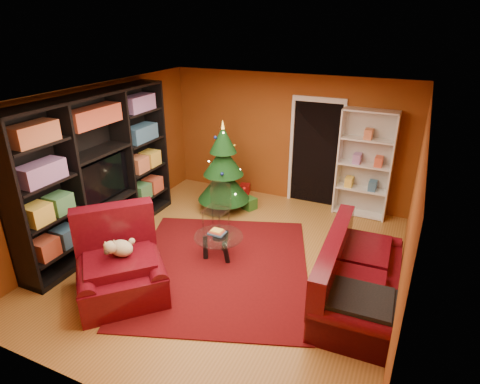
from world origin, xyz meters
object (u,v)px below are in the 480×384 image
at_px(christmas_tree, 223,167).
at_px(coffee_table, 219,246).
at_px(dog, 121,248).
at_px(sofa, 361,272).
at_px(rug, 221,267).
at_px(armchair, 120,266).
at_px(gift_box_red, 245,189).
at_px(gift_box_green, 249,203).
at_px(gift_box_teal, 218,188).
at_px(media_unit, 98,171).
at_px(acrylic_chair, 216,211).
at_px(white_bookshelf, 364,165).

relative_size(christmas_tree, coffee_table, 2.36).
xyz_separation_m(dog, sofa, (3.01, 1.16, -0.25)).
bearing_deg(rug, christmas_tree, 115.00).
bearing_deg(armchair, coffee_table, 15.45).
bearing_deg(gift_box_red, gift_box_green, -59.68).
relative_size(gift_box_teal, gift_box_green, 1.12).
distance_m(media_unit, dog, 1.76).
bearing_deg(sofa, christmas_tree, 56.74).
bearing_deg(gift_box_red, acrylic_chair, -83.24).
relative_size(gift_box_teal, acrylic_chair, 0.33).
bearing_deg(sofa, coffee_table, 84.04).
height_order(christmas_tree, white_bookshelf, white_bookshelf).
relative_size(gift_box_teal, sofa, 0.12).
bearing_deg(white_bookshelf, acrylic_chair, -140.49).
distance_m(rug, acrylic_chair, 1.26).
distance_m(gift_box_red, dog, 3.94).
height_order(armchair, acrylic_chair, armchair).
bearing_deg(gift_box_red, christmas_tree, -93.77).
height_order(gift_box_red, white_bookshelf, white_bookshelf).
bearing_deg(acrylic_chair, christmas_tree, 110.23).
bearing_deg(dog, coffee_table, 14.15).
relative_size(white_bookshelf, acrylic_chair, 2.62).
bearing_deg(rug, dog, -131.02).
xyz_separation_m(christmas_tree, coffee_table, (0.73, -1.65, -0.69)).
bearing_deg(white_bookshelf, armchair, -121.72).
bearing_deg(media_unit, acrylic_chair, 32.15).
relative_size(rug, gift_box_red, 15.00).
distance_m(gift_box_red, armchair, 3.98).
relative_size(white_bookshelf, coffee_table, 2.71).
xyz_separation_m(sofa, coffee_table, (-2.23, 0.16, -0.26)).
bearing_deg(white_bookshelf, gift_box_red, -178.97).
height_order(gift_box_green, acrylic_chair, acrylic_chair).
height_order(christmas_tree, sofa, christmas_tree).
distance_m(rug, gift_box_red, 2.93).
relative_size(rug, christmas_tree, 1.68).
xyz_separation_m(media_unit, coffee_table, (2.07, 0.25, -1.05)).
xyz_separation_m(rug, dog, (-0.94, -1.08, 0.71)).
bearing_deg(rug, armchair, -129.22).
bearing_deg(rug, media_unit, -179.90).
bearing_deg(christmas_tree, gift_box_teal, 125.51).
distance_m(dog, sofa, 3.24).
bearing_deg(gift_box_green, gift_box_red, 120.32).
height_order(gift_box_green, gift_box_red, gift_box_green).
height_order(christmas_tree, armchair, christmas_tree).
height_order(dog, acrylic_chair, dog).
bearing_deg(dog, media_unit, 94.82).
xyz_separation_m(christmas_tree, sofa, (2.96, -1.81, -0.43)).
bearing_deg(rug, acrylic_chair, 120.85).
bearing_deg(dog, sofa, -24.15).
bearing_deg(dog, white_bookshelf, 11.04).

